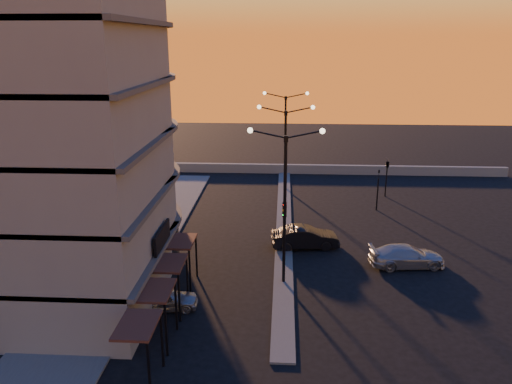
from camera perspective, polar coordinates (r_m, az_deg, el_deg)
The scene contains 14 objects.
ground at distance 30.88m, azimuth 3.15°, elevation -10.33°, with size 120.00×120.00×0.00m, color black.
sidewalk_west at distance 35.99m, azimuth -13.90°, elevation -6.60°, with size 5.00×40.00×0.12m, color #50504D.
median at distance 40.01m, azimuth 3.21°, elevation -3.65°, with size 1.20×36.00×0.12m, color #50504D.
parapet at distance 55.19m, azimuth 5.34°, elevation 2.63°, with size 44.00×0.50×1.00m, color slate.
building at distance 30.84m, azimuth -24.01°, elevation 11.38°, with size 14.35×17.08×25.00m.
streetlamp_near at distance 28.74m, azimuth 3.33°, elevation -0.39°, with size 4.32×0.32×9.51m.
streetlamp_mid at distance 38.40m, azimuth 3.35°, elevation 4.09°, with size 4.32×0.32×9.51m.
streetlamp_far at distance 48.20m, azimuth 3.35°, elevation 6.76°, with size 4.32×0.32×9.51m.
traffic_light_main at distance 32.34m, azimuth 3.25°, elevation -3.43°, with size 0.28×0.44×4.25m.
signal_east_a at distance 43.96m, azimuth 13.75°, elevation 0.36°, with size 0.13×0.16×3.60m.
signal_east_b at distance 47.74m, azimuth 14.79°, elevation 3.05°, with size 0.42×1.99×3.60m.
car_hatchback at distance 28.33m, azimuth -10.41°, elevation -11.88°, with size 1.47×3.64×1.24m, color gray.
car_sedan at distance 35.56m, azimuth 5.63°, elevation -5.19°, with size 1.65×4.73×1.56m, color black.
car_wagon at distance 34.11m, azimuth 16.86°, elevation -7.02°, with size 1.98×4.87×1.41m, color #989C9F.
Camera 1 is at (-0.12, -27.42, 14.21)m, focal length 35.00 mm.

